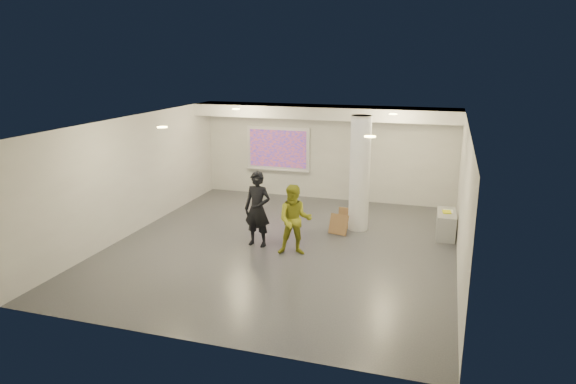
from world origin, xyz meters
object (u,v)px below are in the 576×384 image
(credenza, at_px, (446,224))
(woman, at_px, (258,209))
(projection_screen, at_px, (278,149))
(column, at_px, (360,174))
(man, at_px, (295,220))

(credenza, relative_size, woman, 0.60)
(woman, bearing_deg, projection_screen, 108.64)
(column, bearing_deg, man, -116.41)
(credenza, bearing_deg, man, -147.03)
(projection_screen, bearing_deg, man, -67.49)
(projection_screen, distance_m, man, 5.30)
(column, relative_size, projection_screen, 1.43)
(woman, xyz_separation_m, man, (1.01, -0.28, -0.09))
(column, distance_m, credenza, 2.52)
(projection_screen, height_order, woman, projection_screen)
(projection_screen, distance_m, woman, 4.71)
(column, height_order, credenza, column)
(projection_screen, xyz_separation_m, man, (2.01, -4.85, -0.71))
(projection_screen, distance_m, credenza, 6.02)
(column, bearing_deg, woman, -137.70)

